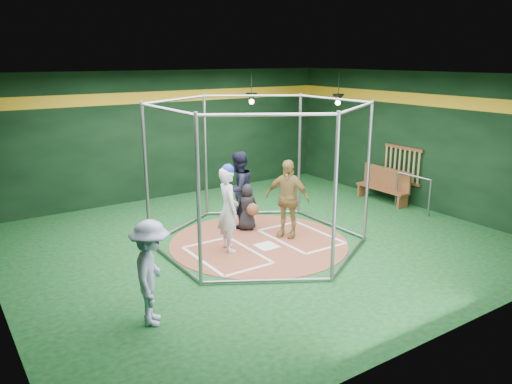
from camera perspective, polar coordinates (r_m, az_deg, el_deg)
room_shell at (r=10.24m, az=0.29°, el=3.42°), size 10.10×9.10×3.53m
clay_disc at (r=10.73m, az=0.30°, el=-5.76°), size 3.80×3.80×0.01m
home_plate at (r=10.50m, az=1.22°, el=-6.19°), size 0.43×0.43×0.01m
batter_box_left at (r=10.06m, az=-3.41°, el=-7.20°), size 1.17×1.77×0.01m
batter_box_right at (r=11.07m, az=5.12°, el=-5.09°), size 1.17×1.77×0.01m
batting_cage at (r=10.29m, az=0.31°, el=2.03°), size 4.05×4.67×3.00m
bat_rack at (r=13.96m, az=16.34°, el=3.03°), size 0.07×1.25×0.98m
pendant_lamp_near at (r=14.28m, az=-0.51°, el=10.77°), size 0.34×0.34×0.90m
pendant_lamp_far at (r=14.14m, az=9.36°, el=10.53°), size 0.34×0.34×0.90m
batter_figure at (r=10.04m, az=-3.19°, el=-1.84°), size 0.55×0.71×1.80m
visitor_leopard at (r=10.85m, az=3.58°, el=-0.74°), size 0.89×1.08×1.72m
catcher_figure at (r=11.32m, az=-1.01°, el=-1.71°), size 0.63×0.66×1.08m
umpire at (r=11.43m, az=-2.05°, el=0.25°), size 1.02×0.89×1.77m
bystander_blue at (r=7.52m, az=-11.87°, el=-9.05°), size 1.02×1.19×1.60m
dugout_bench at (r=14.05m, az=14.45°, el=0.84°), size 0.37×1.61×0.94m
steel_railing at (r=13.33m, az=17.51°, el=0.52°), size 0.05×1.09×0.94m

